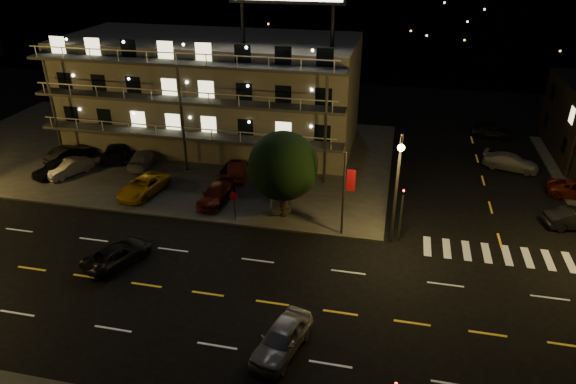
% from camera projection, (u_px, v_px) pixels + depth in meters
% --- Properties ---
extents(ground, '(140.00, 140.00, 0.00)m').
position_uv_depth(ground, '(240.00, 298.00, 30.40)').
color(ground, black).
rests_on(ground, ground).
extents(curb_nw, '(44.00, 24.00, 0.15)m').
position_uv_depth(curb_nw, '(164.00, 152.00, 50.45)').
color(curb_nw, '#333331').
rests_on(curb_nw, ground).
extents(motel, '(28.00, 13.80, 18.10)m').
position_uv_depth(motel, '(213.00, 91.00, 50.66)').
color(motel, gray).
rests_on(motel, ground).
extents(streetlight_nc, '(0.44, 1.92, 8.00)m').
position_uv_depth(streetlight_nc, '(397.00, 180.00, 33.43)').
color(streetlight_nc, '#2D2D30').
rests_on(streetlight_nc, ground).
extents(signal_nw, '(0.20, 0.27, 4.60)m').
position_uv_depth(signal_nw, '(402.00, 209.00, 34.91)').
color(signal_nw, '#2D2D30').
rests_on(signal_nw, ground).
extents(banner_north, '(0.83, 0.16, 6.40)m').
position_uv_depth(banner_north, '(345.00, 192.00, 35.18)').
color(banner_north, '#2D2D30').
rests_on(banner_north, ground).
extents(stop_sign, '(0.91, 0.11, 2.61)m').
position_uv_depth(stop_sign, '(234.00, 202.00, 37.65)').
color(stop_sign, '#2D2D30').
rests_on(stop_sign, ground).
extents(tree, '(5.31, 5.11, 6.68)m').
position_uv_depth(tree, '(282.00, 168.00, 37.17)').
color(tree, black).
rests_on(tree, curb_nw).
extents(lot_car_0, '(3.25, 4.51, 1.43)m').
position_uv_depth(lot_car_0, '(56.00, 167.00, 45.15)').
color(lot_car_0, black).
rests_on(lot_car_0, curb_nw).
extents(lot_car_1, '(3.01, 4.36, 1.36)m').
position_uv_depth(lot_car_1, '(69.00, 168.00, 45.18)').
color(lot_car_1, gray).
rests_on(lot_car_1, curb_nw).
extents(lot_car_2, '(3.17, 5.33, 1.39)m').
position_uv_depth(lot_car_2, '(144.00, 186.00, 41.90)').
color(lot_car_2, yellow).
rests_on(lot_car_2, curb_nw).
extents(lot_car_3, '(2.13, 4.74, 1.35)m').
position_uv_depth(lot_car_3, '(216.00, 194.00, 40.69)').
color(lot_car_3, '#5C190D').
rests_on(lot_car_3, curb_nw).
extents(lot_car_4, '(2.70, 4.51, 1.44)m').
position_uv_depth(lot_car_4, '(280.00, 196.00, 40.28)').
color(lot_car_4, gray).
rests_on(lot_car_4, curb_nw).
extents(lot_car_5, '(3.27, 4.87, 1.52)m').
position_uv_depth(lot_car_5, '(70.00, 154.00, 47.79)').
color(lot_car_5, black).
rests_on(lot_car_5, curb_nw).
extents(lot_car_6, '(3.92, 5.66, 1.44)m').
position_uv_depth(lot_car_6, '(117.00, 151.00, 48.57)').
color(lot_car_6, black).
rests_on(lot_car_6, curb_nw).
extents(lot_car_7, '(2.71, 5.04, 1.39)m').
position_uv_depth(lot_car_7, '(143.00, 158.00, 46.99)').
color(lot_car_7, gray).
rests_on(lot_car_7, curb_nw).
extents(lot_car_8, '(1.96, 3.82, 1.25)m').
position_uv_depth(lot_car_8, '(235.00, 166.00, 45.68)').
color(lot_car_8, black).
rests_on(lot_car_8, curb_nw).
extents(lot_car_9, '(2.40, 4.43, 1.39)m').
position_uv_depth(lot_car_9, '(237.00, 170.00, 44.79)').
color(lot_car_9, '#5C190D').
rests_on(lot_car_9, curb_nw).
extents(side_car_0, '(4.65, 2.54, 1.45)m').
position_uv_depth(side_car_0, '(576.00, 219.00, 37.38)').
color(side_car_0, black).
rests_on(side_car_0, ground).
extents(side_car_2, '(5.19, 3.25, 1.40)m').
position_uv_depth(side_car_2, '(511.00, 162.00, 46.65)').
color(side_car_2, gray).
rests_on(side_car_2, ground).
extents(side_car_3, '(4.34, 2.07, 1.43)m').
position_uv_depth(side_car_3, '(492.00, 130.00, 54.02)').
color(side_car_3, black).
rests_on(side_car_3, ground).
extents(road_car_east, '(2.90, 4.83, 1.54)m').
position_uv_depth(road_car_east, '(282.00, 338.00, 26.34)').
color(road_car_east, gray).
rests_on(road_car_east, ground).
extents(road_car_west, '(3.86, 5.18, 1.31)m').
position_uv_depth(road_car_west, '(118.00, 254.00, 33.40)').
color(road_car_west, black).
rests_on(road_car_west, ground).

